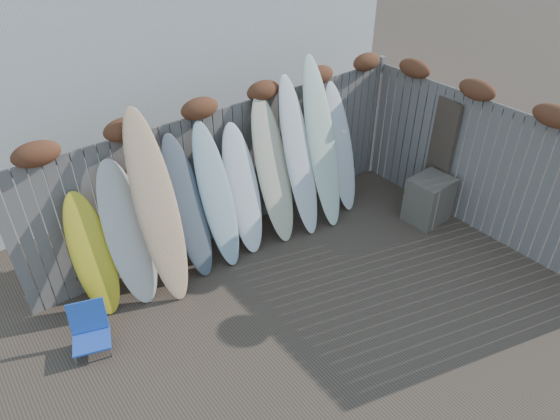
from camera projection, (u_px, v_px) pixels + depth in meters
ground at (339, 320)px, 6.18m from camera, size 80.00×80.00×0.00m
back_fence at (233, 160)px, 7.10m from camera, size 6.05×0.28×2.24m
right_fence at (485, 160)px, 7.19m from camera, size 0.28×4.40×2.24m
beach_chair at (90, 329)px, 5.73m from camera, size 0.54×0.55×0.56m
wooden_crate at (429, 199)px, 7.75m from camera, size 0.65×0.55×0.73m
lattice_panel at (424, 146)px, 8.05m from camera, size 0.28×1.21×1.83m
surfboard_0 at (93, 255)px, 5.98m from camera, size 0.50×0.59×1.58m
surfboard_1 at (128, 234)px, 6.10m from camera, size 0.58×0.69×1.85m
surfboard_2 at (157, 209)px, 6.05m from camera, size 0.57×0.88×2.41m
surfboard_3 at (188, 208)px, 6.49m from camera, size 0.50×0.71×1.94m
surfboard_4 at (217, 197)px, 6.66m from camera, size 0.48×0.72×2.00m
surfboard_5 at (243, 190)px, 6.94m from camera, size 0.55×0.70×1.84m
surfboard_6 at (273, 171)px, 7.09m from camera, size 0.53×0.75×2.11m
surfboard_7 at (299, 158)px, 7.21m from camera, size 0.47×0.81×2.31m
surfboard_8 at (322, 145)px, 7.35m from camera, size 0.53×0.89×2.49m
surfboard_9 at (340, 148)px, 7.79m from camera, size 0.51×0.72×2.00m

